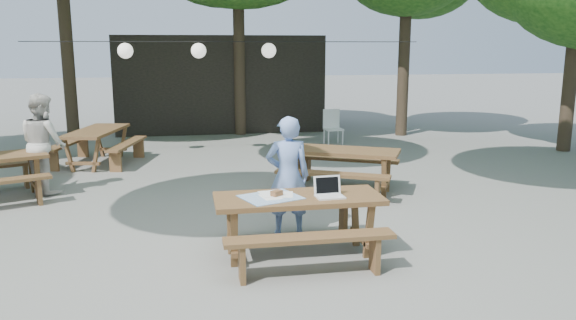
# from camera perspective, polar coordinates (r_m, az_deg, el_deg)

# --- Properties ---
(ground) EXTENTS (80.00, 80.00, 0.00)m
(ground) POSITION_cam_1_polar(r_m,az_deg,el_deg) (7.49, -5.82, -8.12)
(ground) COLOR slate
(ground) RESTS_ON ground
(pavilion) EXTENTS (6.00, 3.00, 2.80)m
(pavilion) POSITION_cam_1_polar(r_m,az_deg,el_deg) (17.60, -7.02, 7.85)
(pavilion) COLOR black
(pavilion) RESTS_ON ground
(main_picnic_table) EXTENTS (2.00, 1.58, 0.75)m
(main_picnic_table) POSITION_cam_1_polar(r_m,az_deg,el_deg) (6.82, 1.06, -6.62)
(main_picnic_table) COLOR #4E371B
(main_picnic_table) RESTS_ON ground
(picnic_table_ne) EXTENTS (2.41, 2.27, 0.75)m
(picnic_table_ne) POSITION_cam_1_polar(r_m,az_deg,el_deg) (9.84, 5.30, -0.98)
(picnic_table_ne) COLOR #4E371B
(picnic_table_ne) RESTS_ON ground
(picnic_table_far_w) EXTENTS (1.97, 2.21, 0.75)m
(picnic_table_far_w) POSITION_cam_1_polar(r_m,az_deg,el_deg) (12.74, -18.78, 1.32)
(picnic_table_far_w) COLOR #4E371B
(picnic_table_far_w) RESTS_ON ground
(woman) EXTENTS (0.62, 0.43, 1.61)m
(woman) POSITION_cam_1_polar(r_m,az_deg,el_deg) (7.48, -0.02, -1.65)
(woman) COLOR #7E9FE6
(woman) RESTS_ON ground
(second_person) EXTENTS (1.04, 1.06, 1.72)m
(second_person) POSITION_cam_1_polar(r_m,az_deg,el_deg) (10.56, -23.59, 1.57)
(second_person) COLOR silver
(second_person) RESTS_ON ground
(plastic_chair) EXTENTS (0.47, 0.47, 0.90)m
(plastic_chair) POSITION_cam_1_polar(r_m,az_deg,el_deg) (14.53, 4.61, 2.59)
(plastic_chair) COLOR white
(plastic_chair) RESTS_ON ground
(laptop) EXTENTS (0.35, 0.28, 0.24)m
(laptop) POSITION_cam_1_polar(r_m,az_deg,el_deg) (6.71, 4.15, -3.20)
(laptop) COLOR white
(laptop) RESTS_ON main_picnic_table
(tabletop_clutter) EXTENTS (0.80, 0.75, 0.08)m
(tabletop_clutter) POSITION_cam_1_polar(r_m,az_deg,el_deg) (6.67, -1.63, -3.69)
(tabletop_clutter) COLOR teal
(tabletop_clutter) RESTS_ON main_picnic_table
(paper_lanterns) EXTENTS (9.00, 0.34, 0.38)m
(paper_lanterns) POSITION_cam_1_polar(r_m,az_deg,el_deg) (13.04, -9.01, 10.93)
(paper_lanterns) COLOR black
(paper_lanterns) RESTS_ON ground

